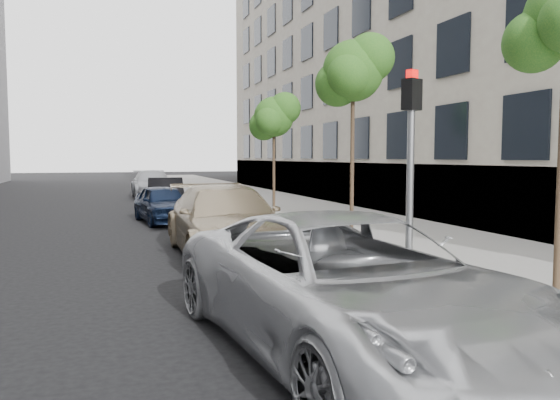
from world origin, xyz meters
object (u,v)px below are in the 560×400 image
sedan_blue (163,204)px  sedan_black (166,194)px  tree_mid (354,71)px  sedan_rear (152,184)px  minivan (348,285)px  suv (226,221)px  signal_pole (411,161)px  tree_far (274,117)px

sedan_blue → sedan_black: 4.60m
tree_mid → sedan_black: (-3.41, 11.03, -3.66)m
sedan_blue → sedan_rear: (0.63, 11.55, 0.10)m
minivan → sedan_black: (-0.08, 17.85, -0.11)m
suv → sedan_black: bearing=91.0°
tree_mid → signal_pole: size_ratio=1.56×
tree_far → suv: tree_far is taller
tree_far → signal_pole: tree_far is taller
sedan_blue → sedan_rear: size_ratio=0.73×
minivan → sedan_rear: bearing=84.1°
suv → sedan_rear: bearing=90.6°
tree_mid → sedan_blue: tree_mid is taller
signal_pole → sedan_rear: 23.91m
minivan → suv: 6.39m
minivan → suv: bearing=84.0°
tree_mid → signal_pole: (-1.93, -5.80, -2.17)m
signal_pole → sedan_rear: size_ratio=0.63×
suv → tree_far: bearing=64.9°
tree_mid → minivan: tree_mid is taller
signal_pole → minivan: 2.22m
suv → sedan_blue: suv is taller
signal_pole → sedan_blue: (-2.06, 12.27, -1.53)m
signal_pole → minivan: bearing=-167.7°
minivan → suv: size_ratio=1.04×
signal_pole → suv: 5.72m
tree_mid → signal_pole: 6.49m
signal_pole → minivan: (-1.40, -1.02, -1.38)m
tree_far → sedan_blue: (-3.99, -0.03, -3.03)m
sedan_blue → signal_pole: bearing=-87.4°
tree_mid → sedan_rear: tree_mid is taller
minivan → tree_far: bearing=70.0°
suv → sedan_rear: size_ratio=1.06×
minivan → sedan_blue: size_ratio=1.50×
tree_mid → minivan: bearing=-116.0°
signal_pole → suv: size_ratio=0.60×
sedan_rear → signal_pole: bearing=-86.8°
suv → sedan_black: suv is taller
sedan_rear → tree_mid: bearing=-79.7°
tree_far → sedan_blue: bearing=-179.6°
sedan_blue → sedan_black: size_ratio=0.92×
tree_mid → minivan: 8.38m
signal_pole → sedan_blue: 12.54m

